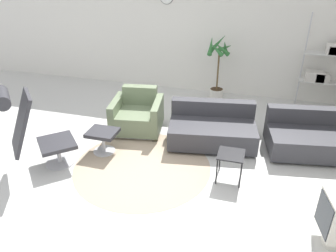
# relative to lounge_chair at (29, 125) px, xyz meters

# --- Properties ---
(ground_plane) EXTENTS (12.00, 12.00, 0.00)m
(ground_plane) POSITION_rel_lounge_chair_xyz_m (1.66, 0.64, -0.76)
(ground_plane) COLOR silver
(wall_back) EXTENTS (12.00, 0.09, 2.80)m
(wall_back) POSITION_rel_lounge_chair_xyz_m (1.66, 3.92, 0.64)
(wall_back) COLOR silver
(wall_back) RESTS_ON ground_plane
(round_rug) EXTENTS (2.11, 2.11, 0.01)m
(round_rug) POSITION_rel_lounge_chair_xyz_m (1.51, 0.49, -0.75)
(round_rug) COLOR tan
(round_rug) RESTS_ON ground_plane
(lounge_chair) EXTENTS (1.05, 1.03, 1.32)m
(lounge_chair) POSITION_rel_lounge_chair_xyz_m (0.00, 0.00, 0.00)
(lounge_chair) COLOR #BCBCC1
(lounge_chair) RESTS_ON ground_plane
(ottoman) EXTENTS (0.47, 0.40, 0.39)m
(ottoman) POSITION_rel_lounge_chair_xyz_m (0.76, 0.72, -0.47)
(ottoman) COLOR #BCBCC1
(ottoman) RESTS_ON ground_plane
(armchair_red) EXTENTS (0.99, 0.95, 0.76)m
(armchair_red) POSITION_rel_lounge_chair_xyz_m (1.02, 1.61, -0.47)
(armchair_red) COLOR silver
(armchair_red) RESTS_ON ground_plane
(couch_low) EXTENTS (1.58, 1.11, 0.66)m
(couch_low) POSITION_rel_lounge_chair_xyz_m (2.41, 1.53, -0.51)
(couch_low) COLOR black
(couch_low) RESTS_ON ground_plane
(couch_second) EXTENTS (1.29, 1.07, 0.66)m
(couch_second) POSITION_rel_lounge_chair_xyz_m (3.91, 1.66, -0.51)
(couch_second) COLOR black
(couch_second) RESTS_ON ground_plane
(side_table) EXTENTS (0.37, 0.37, 0.43)m
(side_table) POSITION_rel_lounge_chair_xyz_m (2.83, 0.54, -0.38)
(side_table) COLOR black
(side_table) RESTS_ON ground_plane
(potted_plant) EXTENTS (0.54, 0.55, 1.43)m
(potted_plant) POSITION_rel_lounge_chair_xyz_m (2.20, 3.44, -0.10)
(potted_plant) COLOR silver
(potted_plant) RESTS_ON ground_plane
(shelf_unit) EXTENTS (0.94, 0.28, 1.92)m
(shelf_unit) POSITION_rel_lounge_chair_xyz_m (4.34, 3.60, 0.18)
(shelf_unit) COLOR #BCBCC1
(shelf_unit) RESTS_ON ground_plane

